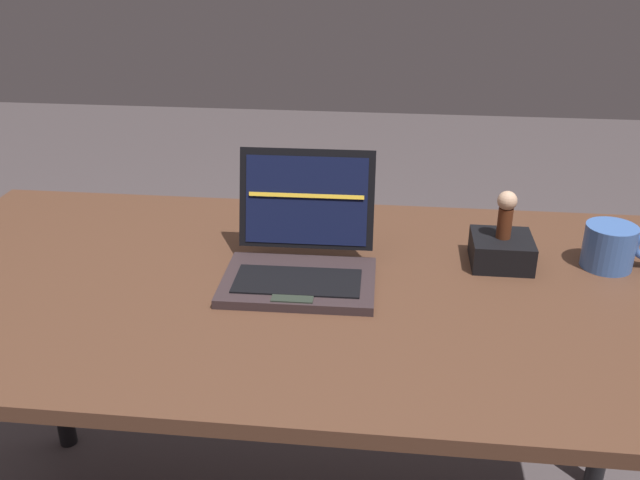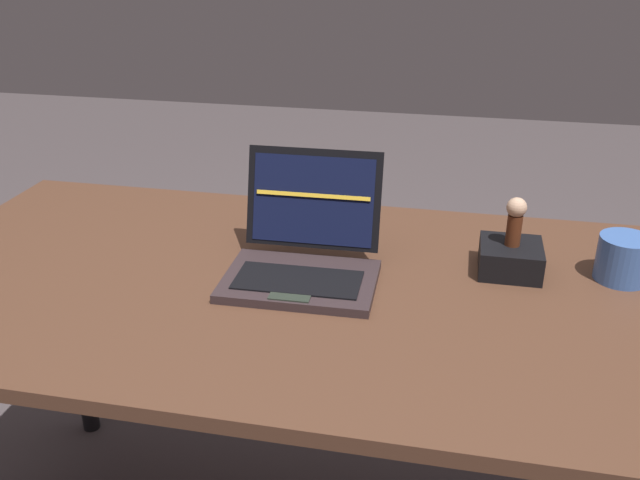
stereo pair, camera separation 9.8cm
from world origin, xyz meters
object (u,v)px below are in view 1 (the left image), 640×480
at_px(laptop_front, 301,256).
at_px(figurine, 506,211).
at_px(figurine_stand, 501,251).
at_px(coffee_mug, 611,247).

xyz_separation_m(laptop_front, figurine, (0.36, 0.09, 0.06)).
bearing_deg(figurine_stand, laptop_front, -165.21).
bearing_deg(coffee_mug, laptop_front, -169.38).
height_order(figurine_stand, coffee_mug, coffee_mug).
bearing_deg(coffee_mug, figurine, -177.35).
bearing_deg(coffee_mug, figurine_stand, -177.35).
xyz_separation_m(figurine_stand, figurine, (0.00, -0.00, 0.08)).
relative_size(figurine_stand, coffee_mug, 0.79).
distance_m(laptop_front, figurine_stand, 0.37).
height_order(figurine, coffee_mug, figurine).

